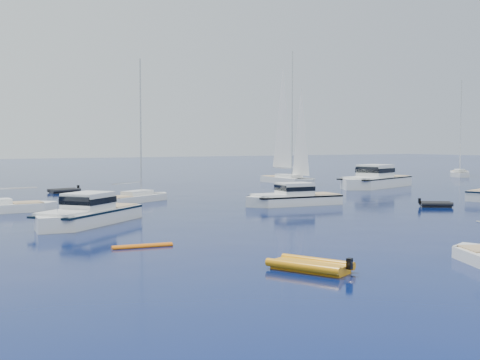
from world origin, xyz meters
The scene contains 10 objects.
motor_cruiser_left centered at (-14.58, 20.90, 0.00)m, with size 3.16×10.33×2.71m, color silver, non-canonical shape.
motor_cruiser_centre centered at (4.60, 24.19, 0.00)m, with size 2.92×9.54×2.50m, color white, non-canonical shape.
motor_cruiser_distant centered at (25.51, 36.45, 0.00)m, with size 4.16×13.60×3.57m, color white, non-canonical shape.
sailboat_centre centered at (-6.34, 33.94, 0.00)m, with size 2.43×9.35×13.75m, color silver, non-canonical shape.
sailboat_sails_r centered at (20.82, 48.41, 0.00)m, with size 3.23×12.43×18.28m, color silver, non-canonical shape.
sailboat_sails_far centered at (55.61, 48.56, 0.00)m, with size 2.87×11.05×16.24m, color silver, non-canonical shape.
tender_yellow centered at (-10.61, 1.46, 0.00)m, with size 2.00×3.65×0.95m, color orange, non-canonical shape.
tender_grey_near centered at (14.21, 16.72, 0.00)m, with size 1.59×2.74×0.95m, color black, non-canonical shape.
tender_grey_far centered at (-9.34, 47.75, 0.00)m, with size 1.90×3.43×0.95m, color black, non-canonical shape.
kayak_orange centered at (-14.65, 10.59, 0.00)m, with size 0.56×3.17×0.30m, color #BF5508, non-canonical shape.
Camera 1 is at (-26.03, -18.95, 5.43)m, focal length 45.20 mm.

